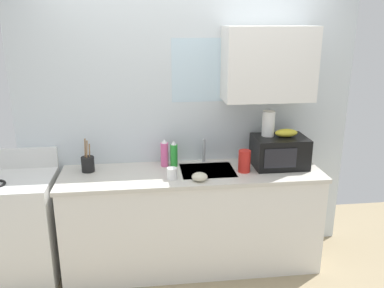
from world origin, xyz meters
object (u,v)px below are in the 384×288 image
object	(u,v)px
utensil_crock	(88,164)
cereal_canister	(244,161)
paper_towel_roll	(268,124)
dish_soap_bottle_pink	(165,153)
mug_white	(172,173)
dish_soap_bottle_green	(174,154)
banana_bunch	(286,133)
small_bowl	(200,177)
microwave	(279,152)
stove_range	(21,228)

from	to	relation	value
utensil_crock	cereal_canister	bearing A→B (deg)	-7.28
paper_towel_roll	cereal_canister	distance (m)	0.40
paper_towel_roll	dish_soap_bottle_pink	xyz separation A→B (m)	(-0.91, 0.08, -0.26)
cereal_canister	mug_white	size ratio (longest dim) A/B	2.01
dish_soap_bottle_green	utensil_crock	bearing A→B (deg)	-176.52
banana_bunch	dish_soap_bottle_green	world-z (taller)	banana_bunch
utensil_crock	paper_towel_roll	bearing A→B (deg)	-0.72
dish_soap_bottle_green	small_bowl	xyz separation A→B (m)	(0.18, -0.36, -0.08)
microwave	banana_bunch	xyz separation A→B (m)	(0.05, 0.00, 0.17)
banana_bunch	utensil_crock	xyz separation A→B (m)	(-1.72, 0.07, -0.23)
dish_soap_bottle_green	utensil_crock	xyz separation A→B (m)	(-0.74, -0.05, -0.04)
microwave	cereal_canister	distance (m)	0.36
paper_towel_roll	utensil_crock	world-z (taller)	paper_towel_roll
dish_soap_bottle_pink	banana_bunch	bearing A→B (deg)	-6.82
stove_range	mug_white	size ratio (longest dim) A/B	11.37
stove_range	cereal_canister	world-z (taller)	cereal_canister
small_bowl	paper_towel_roll	bearing A→B (deg)	24.91
paper_towel_roll	dish_soap_bottle_green	bearing A→B (deg)	175.50
stove_range	paper_towel_roll	world-z (taller)	paper_towel_roll
cereal_canister	utensil_crock	distance (m)	1.34
stove_range	banana_bunch	world-z (taller)	banana_bunch
stove_range	small_bowl	bearing A→B (deg)	-7.71
microwave	mug_white	distance (m)	0.99
mug_white	small_bowl	world-z (taller)	mug_white
utensil_crock	small_bowl	world-z (taller)	utensil_crock
microwave	dish_soap_bottle_green	size ratio (longest dim) A/B	1.97
dish_soap_bottle_green	cereal_canister	world-z (taller)	dish_soap_bottle_green
stove_range	small_bowl	size ratio (longest dim) A/B	8.31
stove_range	paper_towel_roll	size ratio (longest dim) A/B	4.91
stove_range	mug_white	distance (m)	1.38
stove_range	dish_soap_bottle_pink	distance (m)	1.37
utensil_crock	small_bowl	bearing A→B (deg)	-19.12
banana_bunch	small_bowl	xyz separation A→B (m)	(-0.80, -0.25, -0.27)
paper_towel_roll	cereal_canister	xyz separation A→B (m)	(-0.24, -0.15, -0.28)
dish_soap_bottle_pink	utensil_crock	world-z (taller)	utensil_crock
cereal_canister	small_bowl	size ratio (longest dim) A/B	1.47
banana_bunch	dish_soap_bottle_green	size ratio (longest dim) A/B	0.86
dish_soap_bottle_green	small_bowl	distance (m)	0.41
banana_bunch	mug_white	size ratio (longest dim) A/B	2.11
paper_towel_roll	dish_soap_bottle_green	size ratio (longest dim) A/B	0.94
banana_bunch	paper_towel_roll	xyz separation A→B (m)	(-0.15, 0.05, 0.08)
stove_range	dish_soap_bottle_green	bearing A→B (deg)	6.96
microwave	banana_bunch	size ratio (longest dim) A/B	2.30
paper_towel_roll	dish_soap_bottle_pink	bearing A→B (deg)	175.18
stove_range	small_bowl	xyz separation A→B (m)	(1.50, -0.20, 0.47)
stove_range	utensil_crock	bearing A→B (deg)	11.33
stove_range	dish_soap_bottle_pink	world-z (taller)	dish_soap_bottle_pink
stove_range	banana_bunch	bearing A→B (deg)	1.16
stove_range	cereal_canister	xyz separation A→B (m)	(1.91, -0.05, 0.54)
banana_bunch	microwave	bearing A→B (deg)	-178.23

